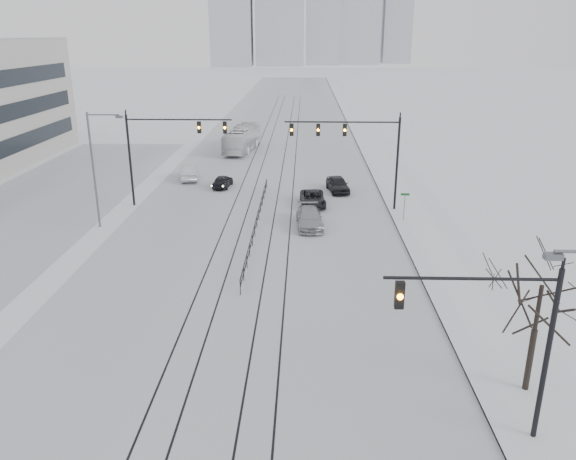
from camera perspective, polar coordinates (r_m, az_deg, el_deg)
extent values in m
cube|color=silver|center=(73.20, -1.24, 7.92)|extent=(22.00, 260.00, 0.02)
cube|color=silver|center=(73.75, 9.39, 7.81)|extent=(5.00, 260.00, 0.16)
cube|color=gray|center=(73.47, 7.48, 7.84)|extent=(0.10, 260.00, 0.12)
cube|color=silver|center=(54.27, -24.26, 2.12)|extent=(14.00, 60.00, 0.03)
cube|color=black|center=(54.01, -5.06, 3.72)|extent=(0.10, 180.00, 0.01)
cube|color=black|center=(53.86, -3.58, 3.71)|extent=(0.10, 180.00, 0.01)
cube|color=black|center=(53.70, -1.02, 3.70)|extent=(0.10, 180.00, 0.01)
cube|color=black|center=(53.66, 0.48, 3.69)|extent=(0.10, 180.00, 0.01)
cube|color=#AAAFBB|center=(274.04, -5.82, 21.97)|extent=(18.00, 18.00, 55.00)
cube|color=#AAAFBB|center=(287.93, 3.56, 21.20)|extent=(16.00, 16.00, 48.00)
cube|color=#AAAFBB|center=(307.22, 11.01, 20.04)|extent=(14.00, 14.00, 40.00)
cylinder|color=black|center=(22.57, 24.78, -11.80)|extent=(0.20, 0.20, 7.00)
cylinder|color=black|center=(20.18, 18.14, -4.72)|extent=(6.00, 0.12, 0.12)
cube|color=black|center=(19.90, 11.26, -6.50)|extent=(0.32, 0.24, 1.00)
sphere|color=orange|center=(19.78, 11.33, -6.67)|extent=(0.22, 0.22, 0.22)
cylinder|color=black|center=(48.46, 11.01, 6.47)|extent=(0.20, 0.20, 8.00)
cylinder|color=black|center=(47.26, 5.50, 10.86)|extent=(9.50, 0.12, 0.12)
cube|color=black|center=(47.27, 0.37, 10.15)|extent=(0.32, 0.24, 1.00)
sphere|color=orange|center=(47.14, 0.37, 10.13)|extent=(0.22, 0.22, 0.22)
cube|color=black|center=(47.28, 3.08, 10.13)|extent=(0.32, 0.24, 1.00)
sphere|color=orange|center=(47.14, 3.08, 10.10)|extent=(0.22, 0.22, 0.22)
cube|color=black|center=(47.38, 5.78, 10.08)|extent=(0.32, 0.24, 1.00)
sphere|color=orange|center=(47.24, 5.79, 10.05)|extent=(0.22, 0.22, 0.22)
cylinder|color=black|center=(51.10, -15.74, 6.76)|extent=(0.20, 0.20, 8.00)
cylinder|color=black|center=(49.32, -11.03, 10.95)|extent=(9.00, 0.12, 0.12)
cube|color=black|center=(48.72, -6.43, 10.31)|extent=(0.32, 0.24, 1.00)
sphere|color=orange|center=(48.58, -6.45, 10.28)|extent=(0.22, 0.22, 0.22)
cube|color=black|center=(49.07, -9.01, 10.26)|extent=(0.32, 0.24, 1.00)
sphere|color=orange|center=(48.94, -9.04, 10.23)|extent=(0.22, 0.22, 0.22)
cube|color=#595B60|center=(17.24, 25.34, -2.43)|extent=(0.50, 0.25, 0.18)
cylinder|color=#595B60|center=(45.78, -19.14, 5.66)|extent=(0.16, 0.16, 9.00)
cylinder|color=#595B60|center=(44.62, -18.28, 11.06)|extent=(2.40, 0.10, 0.10)
cube|color=#595B60|center=(44.25, -16.77, 10.95)|extent=(0.50, 0.25, 0.18)
cylinder|color=black|center=(26.21, 23.33, -12.15)|extent=(0.26, 0.26, 3.00)
cylinder|color=black|center=(25.17, 24.01, -7.75)|extent=(0.18, 0.18, 2.50)
cube|color=black|center=(43.95, -3.19, 1.36)|extent=(0.06, 24.00, 0.06)
cube|color=black|center=(44.08, -3.18, 0.86)|extent=(0.06, 24.00, 0.06)
cylinder|color=#595B60|center=(46.36, 11.72, 2.26)|extent=(0.06, 0.06, 2.40)
cube|color=#0C4C19|center=(46.06, 11.81, 3.57)|extent=(0.70, 0.04, 0.18)
imported|color=black|center=(56.26, -6.66, 4.93)|extent=(1.87, 3.80, 1.25)
imported|color=silver|center=(59.83, -9.97, 5.78)|extent=(2.38, 4.86, 1.53)
imported|color=black|center=(49.92, 2.53, 3.20)|extent=(2.37, 4.71, 1.28)
imported|color=#9B9EA3|center=(44.29, 2.20, 1.19)|extent=(2.31, 5.04, 1.43)
imported|color=black|center=(54.51, 5.08, 4.64)|extent=(2.44, 4.54, 1.47)
imported|color=silver|center=(73.97, -4.66, 9.19)|extent=(4.07, 11.35, 3.09)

